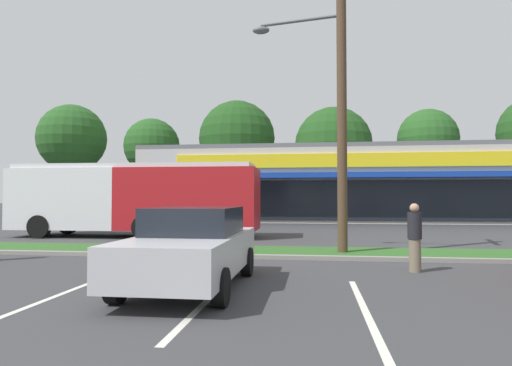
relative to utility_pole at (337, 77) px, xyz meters
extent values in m
cube|color=#2D5B23|center=(-2.98, 0.24, -5.42)|extent=(56.00, 2.20, 0.12)
cube|color=gray|center=(-2.98, -0.98, -5.42)|extent=(56.00, 0.24, 0.12)
cube|color=silver|center=(-5.34, -6.64, -5.47)|extent=(0.12, 4.80, 0.01)
cube|color=silver|center=(-2.56, -6.17, -5.47)|extent=(0.12, 4.80, 0.01)
cube|color=silver|center=(0.06, -6.51, -5.47)|extent=(0.12, 4.80, 0.01)
cube|color=#BCB7AD|center=(2.18, 23.05, -2.88)|extent=(31.01, 13.41, 5.18)
cube|color=black|center=(2.18, 16.30, -3.92)|extent=(26.05, 0.08, 2.70)
cube|color=#14389E|center=(2.18, 15.64, -2.26)|extent=(29.15, 1.40, 0.35)
cube|color=yellow|center=(2.18, 16.26, -1.23)|extent=(24.81, 0.16, 0.93)
cube|color=slate|center=(2.18, 23.05, -0.14)|extent=(31.01, 13.41, 0.30)
cylinder|color=#473323|center=(-26.56, 30.78, -2.77)|extent=(0.44, 0.44, 5.41)
sphere|color=#23511E|center=(-26.56, 30.78, 2.66)|extent=(7.25, 7.25, 7.25)
cylinder|color=#473323|center=(-17.74, 31.19, -2.98)|extent=(0.44, 0.44, 5.00)
sphere|color=#23511E|center=(-17.74, 31.19, 1.72)|extent=(5.87, 5.87, 5.87)
cylinder|color=#473323|center=(-8.74, 32.27, -2.99)|extent=(0.44, 0.44, 4.96)
sphere|color=#1E4719|center=(-8.74, 32.27, 2.50)|extent=(8.04, 8.04, 8.04)
cylinder|color=#473323|center=(1.31, 31.32, -3.44)|extent=(0.44, 0.44, 4.06)
sphere|color=#1E4719|center=(1.31, 31.32, 1.51)|extent=(7.78, 7.78, 7.78)
cylinder|color=#473323|center=(10.27, 30.56, -2.84)|extent=(0.44, 0.44, 5.27)
sphere|color=#23511E|center=(10.27, 30.56, 1.95)|extent=(5.75, 5.75, 5.75)
cylinder|color=#4C3826|center=(0.14, -0.03, -0.35)|extent=(0.30, 0.30, 10.25)
cylinder|color=#59595B|center=(-1.14, 0.23, 1.91)|extent=(2.57, 0.61, 0.10)
ellipsoid|color=#59595B|center=(-2.41, 0.48, 1.76)|extent=(0.56, 0.32, 0.24)
cube|color=#AD191E|center=(-6.19, 5.39, -3.78)|extent=(6.12, 2.66, 2.70)
cube|color=silver|center=(-11.71, 5.29, -3.78)|extent=(5.01, 2.64, 2.70)
cube|color=silver|center=(-8.68, 5.34, -2.33)|extent=(10.64, 2.48, 0.20)
cube|color=black|center=(-8.70, 6.65, -3.29)|extent=(10.16, 0.24, 1.19)
cube|color=black|center=(-14.23, 5.25, -3.45)|extent=(0.10, 2.17, 1.51)
cylinder|color=black|center=(-12.52, 4.10, -4.98)|extent=(1.01, 0.32, 1.00)
cylinder|color=black|center=(-12.56, 6.45, -4.98)|extent=(1.01, 0.32, 1.00)
cylinder|color=black|center=(-7.83, 4.19, -4.98)|extent=(1.01, 0.32, 1.00)
cylinder|color=black|center=(-7.87, 6.53, -4.98)|extent=(1.01, 0.32, 1.00)
cylinder|color=black|center=(-4.79, 4.24, -4.98)|extent=(1.01, 0.32, 1.00)
cylinder|color=black|center=(-4.84, 6.58, -4.98)|extent=(1.01, 0.32, 1.00)
cube|color=#0C3F1E|center=(-10.51, 11.25, -4.81)|extent=(4.31, 1.80, 0.70)
cube|color=black|center=(-10.73, 11.25, -4.22)|extent=(1.94, 1.59, 0.47)
cylinder|color=black|center=(-9.17, 12.11, -5.16)|extent=(0.64, 0.22, 0.64)
cylinder|color=black|center=(-9.17, 10.40, -5.16)|extent=(0.64, 0.22, 0.64)
cylinder|color=black|center=(-11.85, 12.11, -5.16)|extent=(0.64, 0.22, 0.64)
cylinder|color=black|center=(-11.85, 10.40, -5.16)|extent=(0.64, 0.22, 0.64)
cube|color=#B7B7BC|center=(-3.13, -5.17, -4.80)|extent=(1.88, 4.61, 0.72)
cube|color=black|center=(-3.13, -4.94, -4.17)|extent=(1.65, 2.07, 0.53)
cylinder|color=black|center=(-2.24, -6.60, -5.16)|extent=(0.22, 0.64, 0.64)
cylinder|color=black|center=(-4.02, -6.60, -5.16)|extent=(0.22, 0.64, 0.64)
cylinder|color=black|center=(-2.24, -3.74, -5.16)|extent=(0.22, 0.64, 0.64)
cylinder|color=black|center=(-4.02, -3.74, -5.16)|extent=(0.22, 0.64, 0.64)
cylinder|color=#726651|center=(1.65, -2.73, -5.08)|extent=(0.28, 0.28, 0.79)
cylinder|color=black|center=(1.65, -2.73, -4.37)|extent=(0.33, 0.33, 0.63)
sphere|color=tan|center=(1.65, -2.73, -3.95)|extent=(0.22, 0.22, 0.22)
camera|label=1|loc=(-0.74, -13.65, -3.69)|focal=30.95mm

